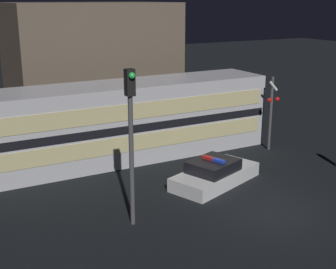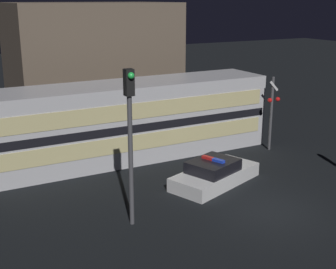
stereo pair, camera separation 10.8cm
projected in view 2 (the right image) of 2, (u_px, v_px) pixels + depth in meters
The scene contains 6 objects.
ground_plane at pixel (267, 210), 18.09m from camera, with size 120.00×120.00×0.00m, color black.
train at pixel (127, 121), 23.51m from camera, with size 15.11×3.07×3.86m.
police_car at pixel (214, 174), 20.53m from camera, with size 4.68×3.23×1.23m.
crossing_signal_near at pixel (272, 110), 24.63m from camera, with size 0.76×0.33×3.96m.
traffic_light_corner at pixel (130, 130), 15.98m from camera, with size 0.30×0.46×5.63m.
building_left at pixel (92, 63), 30.39m from camera, with size 10.17×6.63×7.62m.
Camera 2 is at (-11.25, -12.73, 7.87)m, focal length 50.00 mm.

